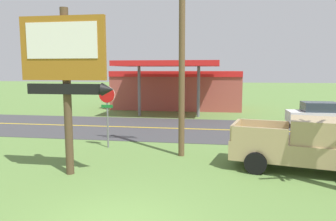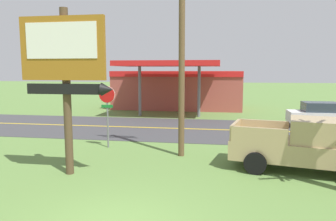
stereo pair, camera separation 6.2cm
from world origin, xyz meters
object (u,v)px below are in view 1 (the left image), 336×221
object	(u,v)px
gas_station	(178,88)
utility_pole	(182,34)
motel_sign	(66,64)
stop_sign	(107,106)
pickup_tan_parked_on_lawn	(306,146)
car_white_near_lane	(321,115)

from	to	relation	value
gas_station	utility_pole	bearing A→B (deg)	-81.99
motel_sign	stop_sign	world-z (taller)	motel_sign
stop_sign	utility_pole	xyz separation A→B (m)	(3.65, -0.90, 3.15)
pickup_tan_parked_on_lawn	car_white_near_lane	distance (m)	10.28
utility_pole	gas_station	size ratio (longest dim) A/B	0.81
gas_station	car_white_near_lane	xyz separation A→B (m)	(10.56, -9.05, -1.11)
stop_sign	car_white_near_lane	distance (m)	13.97
utility_pole	car_white_near_lane	size ratio (longest dim) A/B	2.30
motel_sign	pickup_tan_parked_on_lawn	distance (m)	9.02
utility_pole	pickup_tan_parked_on_lawn	world-z (taller)	utility_pole
utility_pole	gas_station	world-z (taller)	utility_pole
motel_sign	stop_sign	distance (m)	4.49
gas_station	stop_sign	bearing A→B (deg)	-94.21
gas_station	car_white_near_lane	size ratio (longest dim) A/B	2.86
gas_station	car_white_near_lane	distance (m)	13.95
stop_sign	gas_station	distance (m)	16.51
motel_sign	utility_pole	distance (m)	4.97
stop_sign	gas_station	world-z (taller)	gas_station
utility_pole	motel_sign	bearing A→B (deg)	-138.37
motel_sign	car_white_near_lane	xyz separation A→B (m)	(11.71, 11.50, -3.06)
stop_sign	pickup_tan_parked_on_lawn	bearing A→B (deg)	-15.27
motel_sign	car_white_near_lane	bearing A→B (deg)	44.49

